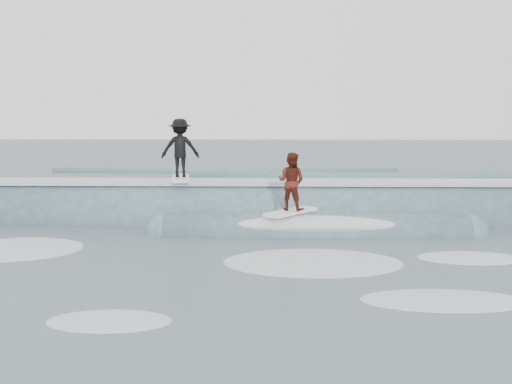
{
  "coord_description": "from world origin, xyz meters",
  "views": [
    {
      "loc": [
        0.44,
        -14.09,
        3.41
      ],
      "look_at": [
        0.0,
        3.86,
        1.1
      ],
      "focal_mm": 40.0,
      "sensor_mm": 36.0,
      "label": 1
    }
  ],
  "objects": [
    {
      "name": "far_swells",
      "position": [
        -1.44,
        17.65,
        0.0
      ],
      "size": [
        39.71,
        8.65,
        0.8
      ],
      "color": "#3C5A65",
      "rests_on": "ground"
    },
    {
      "name": "surfer_red",
      "position": [
        1.07,
        2.66,
        1.48
      ],
      "size": [
        1.69,
        1.9,
        1.81
      ],
      "color": "white",
      "rests_on": "ground"
    },
    {
      "name": "breaking_wave",
      "position": [
        0.22,
        4.59,
        0.03
      ],
      "size": [
        24.12,
        4.09,
        2.61
      ],
      "color": "#3C5A65",
      "rests_on": "ground"
    },
    {
      "name": "surfer_black",
      "position": [
        -2.56,
        4.86,
        2.39
      ],
      "size": [
        1.33,
        2.06,
        2.04
      ],
      "color": "white",
      "rests_on": "ground"
    },
    {
      "name": "whitewater",
      "position": [
        -0.94,
        -1.08,
        0.0
      ],
      "size": [
        16.07,
        7.32,
        0.1
      ],
      "color": "silver",
      "rests_on": "ground"
    },
    {
      "name": "ground",
      "position": [
        0.0,
        0.0,
        0.0
      ],
      "size": [
        160.0,
        160.0,
        0.0
      ],
      "primitive_type": "plane",
      "color": "#40525E",
      "rests_on": "ground"
    }
  ]
}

